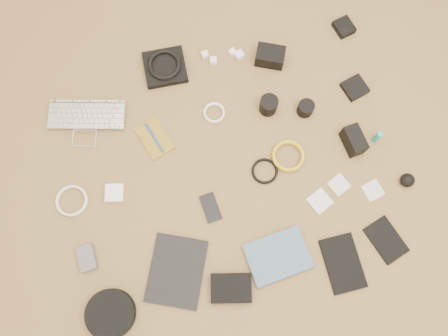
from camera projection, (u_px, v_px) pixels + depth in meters
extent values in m
cube|color=olive|center=(228.00, 175.00, 1.74)|extent=(4.00, 4.00, 0.04)
imported|color=silver|center=(86.00, 126.00, 1.76)|extent=(0.35, 0.29, 0.02)
cube|color=black|center=(165.00, 67.00, 1.82)|extent=(0.18, 0.17, 0.03)
torus|color=black|center=(164.00, 65.00, 1.80)|extent=(0.17, 0.17, 0.02)
cube|color=white|center=(205.00, 55.00, 1.84)|extent=(0.03, 0.03, 0.03)
cube|color=white|center=(233.00, 52.00, 1.84)|extent=(0.04, 0.04, 0.02)
cube|color=white|center=(239.00, 55.00, 1.83)|extent=(0.04, 0.04, 0.03)
cube|color=white|center=(213.00, 61.00, 1.83)|extent=(0.03, 0.03, 0.03)
cube|color=black|center=(270.00, 56.00, 1.81)|extent=(0.14, 0.12, 0.07)
cube|color=black|center=(344.00, 27.00, 1.87)|extent=(0.09, 0.10, 0.03)
cube|color=olive|center=(155.00, 138.00, 1.75)|extent=(0.15, 0.18, 0.01)
cylinder|color=#1440A8|center=(154.00, 138.00, 1.75)|extent=(0.05, 0.14, 0.01)
torus|color=white|center=(214.00, 113.00, 1.78)|extent=(0.10, 0.10, 0.01)
cylinder|color=black|center=(269.00, 105.00, 1.75)|extent=(0.09, 0.09, 0.08)
cylinder|color=black|center=(306.00, 108.00, 1.76)|extent=(0.08, 0.08, 0.06)
cube|color=black|center=(355.00, 88.00, 1.80)|extent=(0.11, 0.11, 0.02)
cube|color=white|center=(115.00, 193.00, 1.69)|extent=(0.08, 0.08, 0.03)
torus|color=white|center=(72.00, 201.00, 1.69)|extent=(0.13, 0.13, 0.01)
torus|color=black|center=(265.00, 171.00, 1.72)|extent=(0.11, 0.11, 0.01)
torus|color=gold|center=(288.00, 157.00, 1.73)|extent=(0.16, 0.16, 0.01)
cube|color=black|center=(354.00, 141.00, 1.71)|extent=(0.07, 0.12, 0.08)
cylinder|color=#1BB1A2|center=(377.00, 137.00, 1.72)|extent=(0.02, 0.02, 0.08)
cube|color=#535358|center=(87.00, 258.00, 1.63)|extent=(0.07, 0.10, 0.03)
cube|color=black|center=(177.00, 271.00, 1.63)|extent=(0.28, 0.31, 0.01)
cube|color=black|center=(211.00, 208.00, 1.69)|extent=(0.07, 0.12, 0.01)
cube|color=silver|center=(320.00, 201.00, 1.69)|extent=(0.10, 0.10, 0.01)
cube|color=silver|center=(339.00, 185.00, 1.71)|extent=(0.09, 0.09, 0.01)
cube|color=silver|center=(373.00, 191.00, 1.70)|extent=(0.08, 0.08, 0.01)
sphere|color=black|center=(407.00, 180.00, 1.69)|extent=(0.06, 0.06, 0.05)
cylinder|color=black|center=(111.00, 314.00, 1.57)|extent=(0.18, 0.18, 0.05)
cube|color=black|center=(231.00, 288.00, 1.60)|extent=(0.17, 0.14, 0.04)
imported|color=#466276|center=(286.00, 278.00, 1.62)|extent=(0.24, 0.19, 0.02)
cube|color=black|center=(343.00, 263.00, 1.63)|extent=(0.13, 0.21, 0.01)
cube|color=black|center=(386.00, 240.00, 1.65)|extent=(0.15, 0.18, 0.01)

